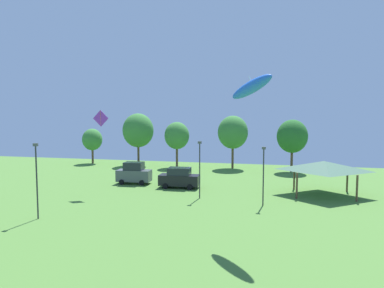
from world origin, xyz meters
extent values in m
cube|color=purple|center=(-12.53, 33.87, 8.04)|extent=(1.76, 0.09, 1.76)
cylinder|color=orange|center=(-12.53, 33.85, 8.04)|extent=(0.03, 0.11, 1.60)
ellipsoid|color=blue|center=(3.82, 24.17, 10.21)|extent=(3.44, 3.25, 2.01)
cube|color=white|center=(3.82, 24.17, 10.45)|extent=(0.36, 0.34, 1.03)
cube|color=#4C5156|center=(-11.14, 39.32, 1.01)|extent=(4.21, 1.96, 1.38)
cube|color=#1E232D|center=(-11.14, 39.32, 2.18)|extent=(2.35, 1.72, 0.97)
cylinder|color=black|center=(-9.81, 38.52, 0.32)|extent=(0.65, 0.25, 0.64)
cylinder|color=black|center=(-9.91, 40.25, 0.32)|extent=(0.65, 0.25, 0.64)
cylinder|color=black|center=(-12.36, 38.38, 0.32)|extent=(0.65, 0.25, 0.64)
cylinder|color=black|center=(-12.46, 40.11, 0.32)|extent=(0.65, 0.25, 0.64)
cube|color=black|center=(-5.09, 38.27, 0.92)|extent=(4.68, 2.02, 1.20)
cube|color=#1E232D|center=(-5.09, 38.27, 1.94)|extent=(2.60, 1.80, 0.84)
cylinder|color=black|center=(-3.63, 37.40, 0.32)|extent=(0.65, 0.24, 0.64)
cylinder|color=black|center=(-3.70, 39.25, 0.32)|extent=(0.65, 0.24, 0.64)
cylinder|color=black|center=(-6.49, 37.29, 0.32)|extent=(0.65, 0.24, 0.64)
cylinder|color=black|center=(-6.56, 39.14, 0.32)|extent=(0.65, 0.24, 0.64)
cylinder|color=brown|center=(7.77, 36.04, 1.30)|extent=(0.20, 0.20, 2.60)
cylinder|color=brown|center=(13.36, 36.04, 1.30)|extent=(0.20, 0.20, 2.60)
cylinder|color=brown|center=(7.77, 40.49, 1.30)|extent=(0.20, 0.20, 2.60)
cylinder|color=brown|center=(13.36, 40.49, 1.30)|extent=(0.20, 0.20, 2.60)
pyramid|color=#3D604C|center=(10.56, 38.27, 3.10)|extent=(7.23, 5.76, 1.00)
cylinder|color=#2D2D33|center=(-13.03, 24.11, 2.94)|extent=(0.12, 0.12, 5.89)
cube|color=#4C4C51|center=(-13.03, 24.11, 6.01)|extent=(0.36, 0.20, 0.24)
cylinder|color=#2D2D33|center=(-1.76, 33.86, 2.77)|extent=(0.12, 0.12, 5.53)
cube|color=#4C4C51|center=(-1.76, 33.86, 5.65)|extent=(0.36, 0.20, 0.24)
cylinder|color=#2D2D33|center=(4.54, 32.47, 2.62)|extent=(0.12, 0.12, 5.24)
cube|color=#4C4C51|center=(4.54, 32.47, 5.36)|extent=(0.36, 0.20, 0.24)
cylinder|color=brown|center=(-25.37, 54.64, 1.45)|extent=(0.36, 0.36, 2.90)
ellipsoid|color=#3D7F38|center=(-25.37, 54.64, 4.19)|extent=(3.44, 3.44, 3.78)
cylinder|color=brown|center=(-16.66, 54.34, 1.97)|extent=(0.36, 0.36, 3.95)
ellipsoid|color=#3D7F38|center=(-16.66, 54.34, 5.88)|extent=(5.16, 5.16, 5.68)
cylinder|color=brown|center=(-9.68, 53.50, 1.82)|extent=(0.36, 0.36, 3.65)
ellipsoid|color=#3D7F38|center=(-9.68, 53.50, 5.14)|extent=(3.98, 3.98, 4.38)
cylinder|color=brown|center=(-0.81, 54.60, 1.97)|extent=(0.36, 0.36, 3.95)
ellipsoid|color=#3D7F38|center=(-0.81, 54.60, 5.73)|extent=(4.75, 4.75, 5.22)
cylinder|color=brown|center=(8.14, 53.08, 1.81)|extent=(0.36, 0.36, 3.63)
ellipsoid|color=#286628|center=(8.14, 53.08, 5.30)|extent=(4.48, 4.48, 4.92)
camera|label=1|loc=(5.27, 0.65, 8.28)|focal=32.00mm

